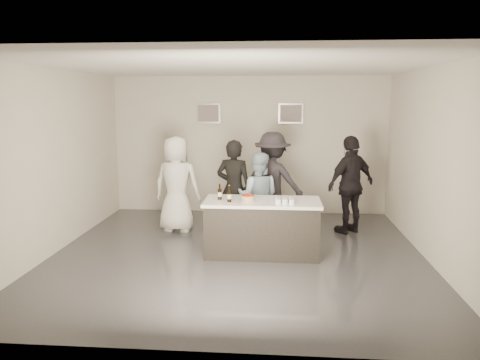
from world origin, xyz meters
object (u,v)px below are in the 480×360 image
(beer_bottle_b, at_px, (229,194))
(person_guest_right, at_px, (351,185))
(person_main_black, at_px, (234,189))
(person_main_blue, at_px, (258,196))
(person_guest_back, at_px, (272,182))
(person_guest_left, at_px, (177,184))
(bar_counter, at_px, (262,227))
(cake, at_px, (248,199))
(beer_bottle_a, at_px, (220,192))

(beer_bottle_b, relative_size, person_guest_right, 0.14)
(person_main_black, bearing_deg, person_main_blue, 177.73)
(person_guest_back, bearing_deg, person_guest_left, 21.73)
(bar_counter, height_order, person_main_black, person_main_black)
(person_main_black, distance_m, person_guest_right, 2.21)
(bar_counter, distance_m, person_guest_left, 2.15)
(person_guest_left, bearing_deg, beer_bottle_b, 136.62)
(cake, distance_m, person_guest_right, 2.38)
(bar_counter, relative_size, person_main_blue, 1.18)
(person_guest_right, bearing_deg, person_guest_left, -33.42)
(cake, xyz_separation_m, beer_bottle_b, (-0.29, -0.07, 0.09))
(person_main_black, xyz_separation_m, person_main_blue, (0.44, -0.11, -0.11))
(person_guest_right, bearing_deg, bar_counter, 5.43)
(beer_bottle_a, xyz_separation_m, person_guest_left, (-0.98, 1.26, -0.12))
(beer_bottle_b, relative_size, person_guest_left, 0.14)
(person_main_blue, bearing_deg, cake, 87.30)
(bar_counter, xyz_separation_m, person_main_blue, (-0.11, 0.85, 0.34))
(person_guest_right, xyz_separation_m, person_guest_back, (-1.47, 0.06, 0.03))
(beer_bottle_b, distance_m, person_guest_right, 2.65)
(beer_bottle_a, xyz_separation_m, person_main_black, (0.14, 0.95, -0.13))
(bar_counter, bearing_deg, person_guest_back, 84.72)
(person_main_black, bearing_deg, person_guest_left, -3.78)
(bar_counter, bearing_deg, cake, -159.33)
(beer_bottle_a, xyz_separation_m, person_guest_back, (0.83, 1.47, -0.08))
(beer_bottle_a, height_order, person_guest_back, person_guest_back)
(cake, bearing_deg, person_main_blue, 82.90)
(person_main_blue, xyz_separation_m, person_guest_back, (0.24, 0.63, 0.16))
(beer_bottle_b, bearing_deg, person_guest_back, 68.22)
(beer_bottle_b, height_order, person_main_blue, person_main_blue)
(beer_bottle_a, distance_m, person_guest_right, 2.70)
(beer_bottle_b, bearing_deg, person_guest_left, 128.94)
(person_main_blue, bearing_deg, beer_bottle_a, 59.69)
(person_main_blue, distance_m, person_guest_left, 1.63)
(beer_bottle_b, xyz_separation_m, person_main_black, (-0.03, 1.12, -0.13))
(beer_bottle_a, distance_m, person_guest_left, 1.60)
(cake, distance_m, person_main_black, 1.10)
(beer_bottle_b, distance_m, person_main_black, 1.13)
(bar_counter, height_order, beer_bottle_a, beer_bottle_a)
(bar_counter, height_order, person_main_blue, person_main_blue)
(person_main_black, bearing_deg, person_guest_right, -156.19)
(person_guest_back, bearing_deg, beer_bottle_a, 75.80)
(person_main_blue, bearing_deg, person_guest_left, -10.69)
(bar_counter, relative_size, beer_bottle_b, 7.15)
(person_guest_left, bearing_deg, person_guest_right, -169.69)
(cake, distance_m, person_guest_back, 1.61)
(person_main_blue, relative_size, person_guest_right, 0.86)
(beer_bottle_a, distance_m, person_main_blue, 1.05)
(person_guest_left, height_order, person_guest_back, person_guest_back)
(person_guest_back, bearing_deg, bar_counter, 99.82)
(beer_bottle_b, distance_m, person_guest_back, 1.77)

